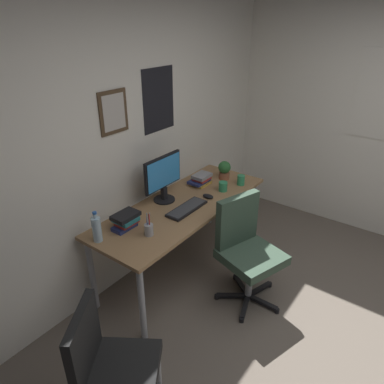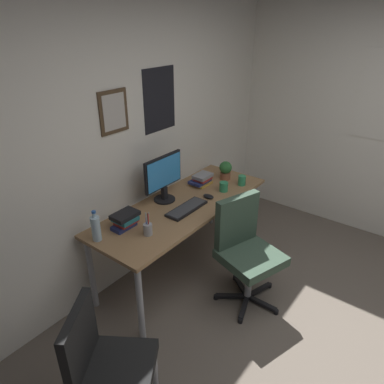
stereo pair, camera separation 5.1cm
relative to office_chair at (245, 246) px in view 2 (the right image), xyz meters
name	(u,v)px [view 2 (the right image)]	position (x,y,z in m)	size (l,w,h in m)	color
wall_back	(124,143)	(-0.29, 1.08, 0.77)	(4.40, 0.10, 2.60)	silver
desk	(183,210)	(-0.02, 0.65, 0.13)	(1.87, 0.69, 0.73)	#936D47
office_chair	(245,246)	(0.00, 0.00, 0.00)	(0.58, 0.59, 0.95)	#334738
side_chair	(105,363)	(-1.45, 0.08, -0.03)	(0.58, 0.58, 0.88)	black
monitor	(163,176)	(-0.07, 0.84, 0.44)	(0.46, 0.20, 0.43)	black
keyboard	(187,208)	(-0.09, 0.56, 0.22)	(0.43, 0.15, 0.03)	black
computer_mouse	(209,196)	(0.21, 0.54, 0.22)	(0.06, 0.11, 0.04)	black
water_bottle	(96,228)	(-0.88, 0.81, 0.31)	(0.07, 0.07, 0.25)	silver
coffee_mug_near	(242,180)	(0.66, 0.44, 0.25)	(0.11, 0.08, 0.10)	#2D8C59
coffee_mug_far	(224,187)	(0.43, 0.51, 0.25)	(0.12, 0.08, 0.09)	#2D8C59
potted_plant	(225,170)	(0.68, 0.65, 0.31)	(0.13, 0.13, 0.19)	brown
pen_cup	(148,229)	(-0.58, 0.55, 0.26)	(0.07, 0.07, 0.20)	#9EA0A5
book_stack_left	(201,180)	(0.42, 0.77, 0.25)	(0.23, 0.17, 0.11)	gold
book_stack_right	(125,220)	(-0.62, 0.77, 0.27)	(0.22, 0.17, 0.13)	navy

